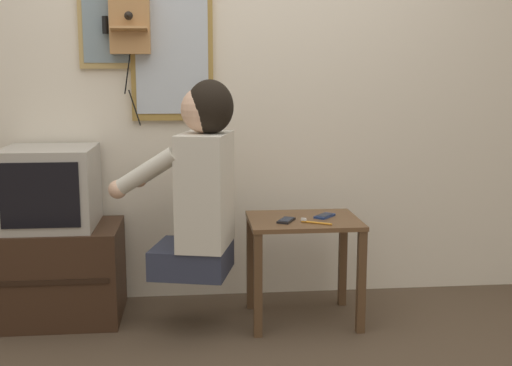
{
  "coord_description": "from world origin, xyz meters",
  "views": [
    {
      "loc": [
        -0.18,
        -2.32,
        1.25
      ],
      "look_at": [
        0.13,
        0.75,
        0.73
      ],
      "focal_mm": 45.0,
      "sensor_mm": 36.0,
      "label": 1
    }
  ],
  "objects_px": {
    "framed_picture": "(112,27)",
    "wall_mirror": "(172,50)",
    "person": "(200,181)",
    "cell_phone_held": "(286,220)",
    "wall_phone_antique": "(130,21)",
    "cell_phone_spare": "(325,216)",
    "toothbrush": "(314,222)",
    "television": "(50,187)"
  },
  "relations": [
    {
      "from": "wall_phone_antique",
      "to": "cell_phone_spare",
      "type": "bearing_deg",
      "value": -19.68
    },
    {
      "from": "cell_phone_held",
      "to": "cell_phone_spare",
      "type": "relative_size",
      "value": 1.03
    },
    {
      "from": "framed_picture",
      "to": "cell_phone_spare",
      "type": "height_order",
      "value": "framed_picture"
    },
    {
      "from": "television",
      "to": "toothbrush",
      "type": "height_order",
      "value": "television"
    },
    {
      "from": "framed_picture",
      "to": "cell_phone_held",
      "type": "xyz_separation_m",
      "value": [
        0.87,
        -0.47,
        -0.96
      ]
    },
    {
      "from": "wall_mirror",
      "to": "toothbrush",
      "type": "height_order",
      "value": "wall_mirror"
    },
    {
      "from": "wall_mirror",
      "to": "cell_phone_held",
      "type": "bearing_deg",
      "value": -40.01
    },
    {
      "from": "person",
      "to": "cell_phone_held",
      "type": "xyz_separation_m",
      "value": [
        0.42,
        0.01,
        -0.21
      ]
    },
    {
      "from": "cell_phone_held",
      "to": "toothbrush",
      "type": "height_order",
      "value": "toothbrush"
    },
    {
      "from": "person",
      "to": "toothbrush",
      "type": "bearing_deg",
      "value": -80.93
    },
    {
      "from": "television",
      "to": "cell_phone_spare",
      "type": "relative_size",
      "value": 3.52
    },
    {
      "from": "toothbrush",
      "to": "cell_phone_held",
      "type": "bearing_deg",
      "value": 95.87
    },
    {
      "from": "cell_phone_spare",
      "to": "toothbrush",
      "type": "distance_m",
      "value": 0.16
    },
    {
      "from": "television",
      "to": "cell_phone_spare",
      "type": "xyz_separation_m",
      "value": [
        1.39,
        -0.15,
        -0.15
      ]
    },
    {
      "from": "person",
      "to": "cell_phone_held",
      "type": "height_order",
      "value": "person"
    },
    {
      "from": "cell_phone_held",
      "to": "toothbrush",
      "type": "xyz_separation_m",
      "value": [
        0.13,
        -0.06,
        0.0
      ]
    },
    {
      "from": "wall_phone_antique",
      "to": "wall_mirror",
      "type": "bearing_deg",
      "value": 10.87
    },
    {
      "from": "cell_phone_spare",
      "to": "person",
      "type": "bearing_deg",
      "value": -131.37
    },
    {
      "from": "wall_phone_antique",
      "to": "framed_picture",
      "type": "xyz_separation_m",
      "value": [
        -0.1,
        0.04,
        -0.03
      ]
    },
    {
      "from": "framed_picture",
      "to": "wall_mirror",
      "type": "bearing_deg",
      "value": -0.58
    },
    {
      "from": "cell_phone_held",
      "to": "wall_mirror",
      "type": "bearing_deg",
      "value": 166.92
    },
    {
      "from": "person",
      "to": "wall_mirror",
      "type": "distance_m",
      "value": 0.81
    },
    {
      "from": "wall_phone_antique",
      "to": "toothbrush",
      "type": "bearing_deg",
      "value": -28.38
    },
    {
      "from": "person",
      "to": "toothbrush",
      "type": "relative_size",
      "value": 6.7
    },
    {
      "from": "wall_phone_antique",
      "to": "framed_picture",
      "type": "distance_m",
      "value": 0.11
    },
    {
      "from": "framed_picture",
      "to": "person",
      "type": "bearing_deg",
      "value": -47.23
    },
    {
      "from": "television",
      "to": "toothbrush",
      "type": "bearing_deg",
      "value": -12.3
    },
    {
      "from": "wall_mirror",
      "to": "toothbrush",
      "type": "bearing_deg",
      "value": -37.55
    },
    {
      "from": "wall_phone_antique",
      "to": "wall_mirror",
      "type": "distance_m",
      "value": 0.26
    },
    {
      "from": "cell_phone_held",
      "to": "cell_phone_spare",
      "type": "bearing_deg",
      "value": 47.06
    },
    {
      "from": "person",
      "to": "television",
      "type": "bearing_deg",
      "value": 86.46
    },
    {
      "from": "television",
      "to": "wall_mirror",
      "type": "bearing_deg",
      "value": 21.25
    },
    {
      "from": "television",
      "to": "wall_phone_antique",
      "type": "xyz_separation_m",
      "value": [
        0.41,
        0.2,
        0.84
      ]
    },
    {
      "from": "person",
      "to": "framed_picture",
      "type": "height_order",
      "value": "framed_picture"
    },
    {
      "from": "television",
      "to": "person",
      "type": "bearing_deg",
      "value": -17.47
    },
    {
      "from": "wall_phone_antique",
      "to": "framed_picture",
      "type": "relative_size",
      "value": 1.74
    },
    {
      "from": "framed_picture",
      "to": "wall_mirror",
      "type": "height_order",
      "value": "wall_mirror"
    },
    {
      "from": "person",
      "to": "framed_picture",
      "type": "relative_size",
      "value": 2.18
    },
    {
      "from": "toothbrush",
      "to": "person",
      "type": "bearing_deg",
      "value": 115.75
    },
    {
      "from": "framed_picture",
      "to": "wall_mirror",
      "type": "distance_m",
      "value": 0.33
    },
    {
      "from": "wall_phone_antique",
      "to": "wall_mirror",
      "type": "xyz_separation_m",
      "value": [
        0.21,
        0.04,
        -0.15
      ]
    },
    {
      "from": "person",
      "to": "television",
      "type": "height_order",
      "value": "person"
    }
  ]
}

